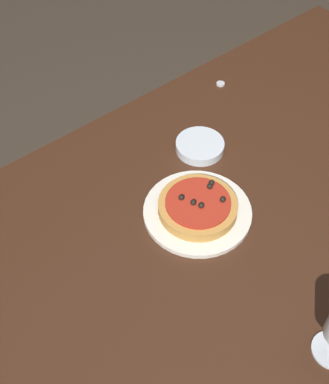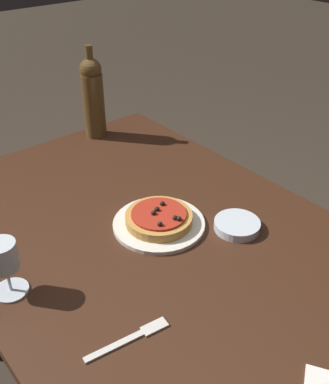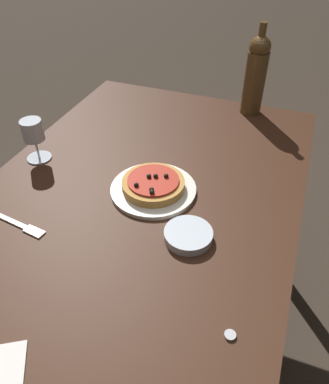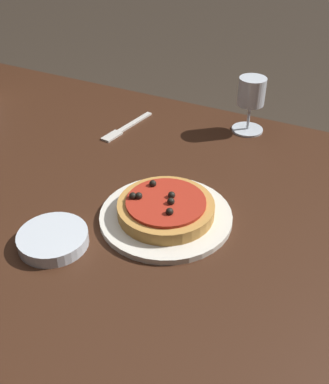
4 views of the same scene
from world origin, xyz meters
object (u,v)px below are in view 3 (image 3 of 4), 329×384
at_px(wine_bottle, 256,74).
at_px(bottle_cap, 230,335).
at_px(pizza, 153,184).
at_px(wine_glass, 33,133).
at_px(dinner_plate, 153,189).
at_px(side_bowl, 188,235).
at_px(fork, 19,225).
at_px(dining_table, 124,239).

bearing_deg(wine_bottle, bottle_cap, 8.45).
distance_m(wine_bottle, bottle_cap, 0.98).
xyz_separation_m(pizza, wine_glass, (-0.02, -0.41, 0.07)).
distance_m(dinner_plate, side_bowl, 0.21).
bearing_deg(dinner_plate, fork, -47.06).
xyz_separation_m(dining_table, bottle_cap, (0.24, 0.35, 0.09)).
bearing_deg(dinner_plate, bottle_cap, 40.43).
height_order(dining_table, dinner_plate, dinner_plate).
height_order(wine_glass, fork, wine_glass).
bearing_deg(dining_table, wine_bottle, 163.73).
relative_size(pizza, fork, 0.98).
xyz_separation_m(fork, bottle_cap, (0.11, 0.59, 0.00)).
bearing_deg(fork, side_bowl, 22.66).
xyz_separation_m(pizza, fork, (0.26, -0.28, -0.02)).
bearing_deg(wine_glass, wine_bottle, 134.07).
relative_size(dining_table, fork, 8.49).
relative_size(wine_glass, wine_bottle, 0.42).
height_order(dining_table, wine_bottle, wine_bottle).
distance_m(wine_glass, side_bowl, 0.60).
height_order(wine_glass, wine_bottle, wine_bottle).
relative_size(wine_bottle, fork, 1.79).
relative_size(wine_bottle, side_bowl, 2.69).
bearing_deg(bottle_cap, wine_bottle, -171.55).
relative_size(dinner_plate, fork, 1.35).
height_order(dinner_plate, wine_glass, wine_glass).
height_order(dining_table, bottle_cap, bottle_cap).
bearing_deg(pizza, wine_glass, -93.25).
xyz_separation_m(dinner_plate, side_bowl, (0.15, 0.15, 0.01)).
relative_size(side_bowl, fork, 0.67).
bearing_deg(wine_bottle, dining_table, -16.27).
bearing_deg(bottle_cap, pizza, -139.55).
xyz_separation_m(pizza, wine_bottle, (-0.59, 0.17, 0.13)).
height_order(wine_bottle, fork, wine_bottle).
bearing_deg(bottle_cap, side_bowl, -144.39).
bearing_deg(wine_glass, dinner_plate, 86.79).
distance_m(dining_table, bottle_cap, 0.43).
bearing_deg(pizza, side_bowl, 46.76).
height_order(dining_table, wine_glass, wine_glass).
xyz_separation_m(dining_table, dinner_plate, (-0.13, 0.04, 0.09)).
bearing_deg(fork, pizza, 50.81).
xyz_separation_m(side_bowl, fork, (0.11, -0.43, -0.01)).
distance_m(dining_table, fork, 0.28).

